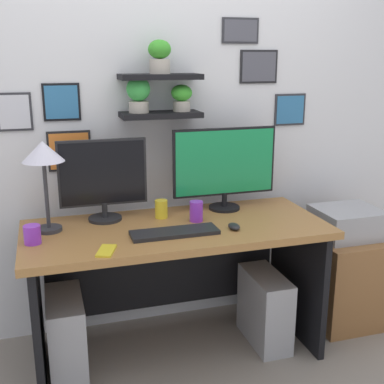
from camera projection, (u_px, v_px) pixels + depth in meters
ground_plane at (178, 351)px, 2.79m from camera, size 8.00×8.00×0.00m
back_wall_assembly at (156, 103)px, 2.83m from camera, size 4.40×0.24×2.70m
desk at (174, 259)px, 2.69m from camera, size 1.58×0.68×0.75m
monitor_left at (103, 178)px, 2.63m from camera, size 0.47×0.18×0.44m
monitor_right at (225, 166)px, 2.82m from camera, size 0.61×0.18×0.47m
keyboard at (175, 232)px, 2.46m from camera, size 0.44×0.14×0.02m
computer_mouse at (234, 226)px, 2.53m from camera, size 0.06×0.09×0.03m
desk_lamp at (43, 158)px, 2.41m from camera, size 0.21×0.21×0.46m
cell_phone at (106, 251)px, 2.24m from camera, size 0.11×0.16×0.01m
coffee_mug at (32, 235)px, 2.33m from camera, size 0.08×0.08×0.09m
pen_cup at (161, 209)px, 2.71m from camera, size 0.07×0.07×0.10m
water_cup at (196, 211)px, 2.65m from camera, size 0.07×0.07×0.11m
drawer_cabinet at (343, 277)px, 3.09m from camera, size 0.44×0.50×0.55m
printer at (347, 222)px, 2.99m from camera, size 0.38×0.34×0.17m
computer_tower_left at (66, 337)px, 2.53m from camera, size 0.18×0.40×0.44m
computer_tower_right at (265, 308)px, 2.84m from camera, size 0.18×0.40×0.42m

